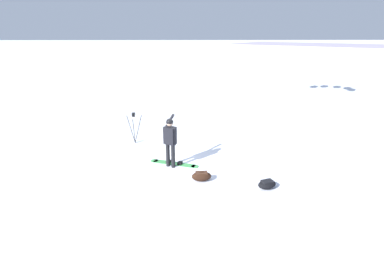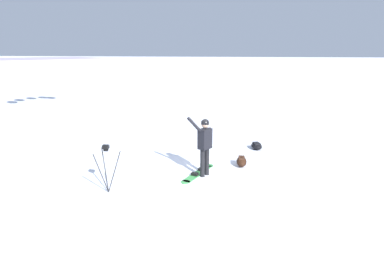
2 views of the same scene
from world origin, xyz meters
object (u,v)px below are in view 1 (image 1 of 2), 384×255
object	(u,v)px
snowboarder	(170,137)
camera_tripod	(134,122)
gear_bag_large	(201,176)
gear_bag_small	(267,184)
snowboard	(174,163)

from	to	relation	value
snowboarder	camera_tripod	xyz separation A→B (m)	(1.64, -2.43, -0.14)
camera_tripod	gear_bag_large	bearing A→B (deg)	127.00
snowboarder	camera_tripod	size ratio (longest dim) A/B	1.35
camera_tripod	gear_bag_small	world-z (taller)	camera_tripod
snowboarder	camera_tripod	world-z (taller)	snowboarder
snowboard	gear_bag_large	xyz separation A→B (m)	(-0.92, 1.32, 0.14)
gear_bag_large	camera_tripod	world-z (taller)	camera_tripod
gear_bag_large	camera_tripod	distance (m)	4.50
snowboard	snowboarder	bearing A→B (deg)	61.80
snowboard	gear_bag_large	bearing A→B (deg)	124.70
gear_bag_small	snowboarder	bearing A→B (deg)	-28.67
snowboard	gear_bag_large	size ratio (longest dim) A/B	2.70
snowboarder	gear_bag_small	size ratio (longest dim) A/B	2.65
snowboard	gear_bag_small	size ratio (longest dim) A/B	2.57
snowboarder	gear_bag_small	bearing A→B (deg)	151.33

